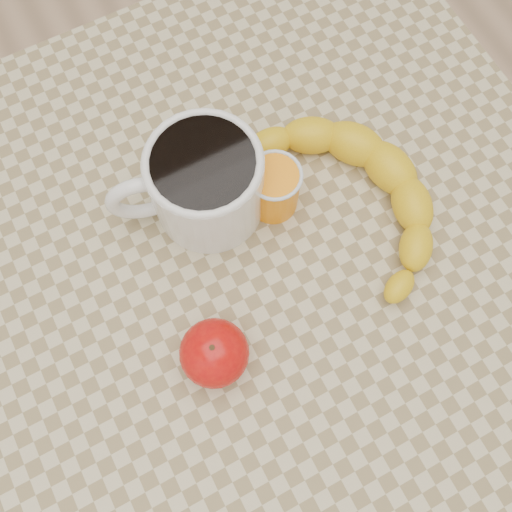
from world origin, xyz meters
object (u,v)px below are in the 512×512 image
table (256,283)px  banana (345,197)px  orange_juice_glass (274,188)px  coffee_mug (203,182)px  apple (214,353)px

table → banana: size_ratio=2.30×
table → banana: banana is taller
banana → orange_juice_glass: bearing=135.0°
table → banana: bearing=6.4°
coffee_mug → apple: bearing=-113.2°
apple → banana: size_ratio=0.21×
coffee_mug → banana: bearing=-28.7°
apple → banana: (0.21, 0.09, -0.01)m
orange_juice_glass → apple: size_ratio=0.98×
coffee_mug → apple: (-0.07, -0.17, -0.02)m
coffee_mug → banana: size_ratio=0.54×
orange_juice_glass → coffee_mug: bearing=154.4°
table → banana: 0.16m
table → orange_juice_glass: 0.15m
table → orange_juice_glass: (0.05, 0.06, 0.12)m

